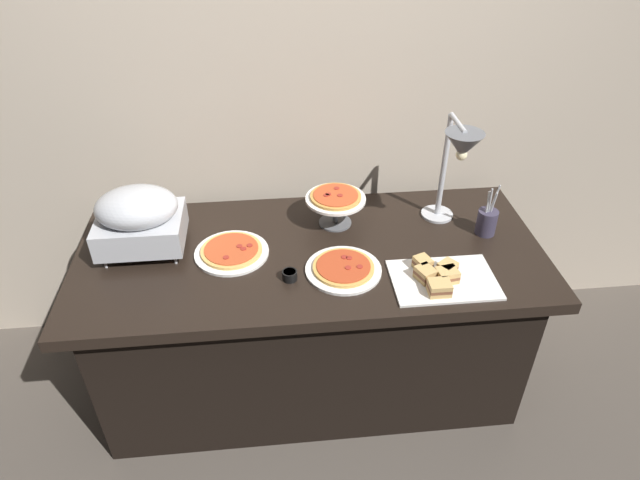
{
  "coord_description": "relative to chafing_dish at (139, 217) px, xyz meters",
  "views": [
    {
      "loc": [
        -0.14,
        -1.81,
        2.12
      ],
      "look_at": [
        0.04,
        0.0,
        0.81
      ],
      "focal_mm": 31.15,
      "sensor_mm": 36.0,
      "label": 1
    }
  ],
  "objects": [
    {
      "name": "buffet_table",
      "position": [
        0.67,
        -0.08,
        -0.53
      ],
      "size": [
        1.9,
        0.84,
        0.76
      ],
      "color": "black",
      "rests_on": "ground_plane"
    },
    {
      "name": "pizza_plate_center",
      "position": [
        0.35,
        -0.07,
        -0.14
      ],
      "size": [
        0.3,
        0.3,
        0.03
      ],
      "color": "white",
      "rests_on": "buffet_table"
    },
    {
      "name": "sauce_cup_near",
      "position": [
        0.58,
        -0.25,
        -0.13
      ],
      "size": [
        0.06,
        0.06,
        0.04
      ],
      "color": "black",
      "rests_on": "buffet_table"
    },
    {
      "name": "pizza_plate_front",
      "position": [
        0.79,
        -0.23,
        -0.14
      ],
      "size": [
        0.3,
        0.3,
        0.03
      ],
      "color": "white",
      "rests_on": "buffet_table"
    },
    {
      "name": "utensil_holder",
      "position": [
        1.42,
        -0.03,
        -0.09
      ],
      "size": [
        0.08,
        0.08,
        0.23
      ],
      "color": "#383347",
      "rests_on": "buffet_table"
    },
    {
      "name": "pizza_plate_raised_stand",
      "position": [
        0.8,
        0.11,
        -0.04
      ],
      "size": [
        0.26,
        0.26,
        0.15
      ],
      "color": "#595B60",
      "rests_on": "buffet_table"
    },
    {
      "name": "heat_lamp",
      "position": [
        1.26,
        -0.02,
        0.22
      ],
      "size": [
        0.15,
        0.32,
        0.49
      ],
      "color": "#B7BABF",
      "rests_on": "buffet_table"
    },
    {
      "name": "sandwich_platter",
      "position": [
        1.14,
        -0.33,
        -0.13
      ],
      "size": [
        0.39,
        0.27,
        0.06
      ],
      "color": "white",
      "rests_on": "buffet_table"
    },
    {
      "name": "chafing_dish",
      "position": [
        0.0,
        0.0,
        0.0
      ],
      "size": [
        0.34,
        0.28,
        0.27
      ],
      "color": "#B7BABF",
      "rests_on": "buffet_table"
    },
    {
      "name": "back_wall",
      "position": [
        0.67,
        0.42,
        0.29
      ],
      "size": [
        4.4,
        0.04,
        2.4
      ],
      "primitive_type": "cube",
      "color": "#B7A893",
      "rests_on": "ground_plane"
    },
    {
      "name": "ground_plane",
      "position": [
        0.67,
        -0.08,
        -0.91
      ],
      "size": [
        8.0,
        8.0,
        0.0
      ],
      "primitive_type": "plane",
      "color": "#4C443D"
    }
  ]
}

